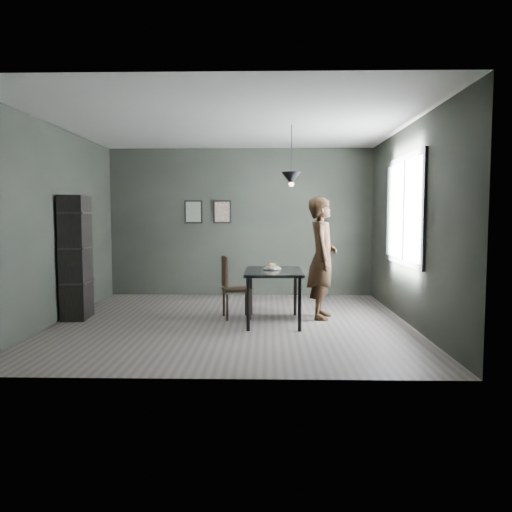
{
  "coord_description": "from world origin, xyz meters",
  "views": [
    {
      "loc": [
        0.52,
        -7.04,
        1.51
      ],
      "look_at": [
        0.35,
        0.05,
        0.95
      ],
      "focal_mm": 35.0,
      "sensor_mm": 36.0,
      "label": 1
    }
  ],
  "objects_px": {
    "woman": "(322,258)",
    "pendant_lamp": "(291,178)",
    "white_plate": "(272,269)",
    "cafe_table": "(273,276)",
    "wood_chair": "(231,283)",
    "shelf_unit": "(76,257)"
  },
  "relations": [
    {
      "from": "pendant_lamp",
      "to": "shelf_unit",
      "type": "bearing_deg",
      "value": 177.4
    },
    {
      "from": "shelf_unit",
      "to": "pendant_lamp",
      "type": "relative_size",
      "value": 2.1
    },
    {
      "from": "cafe_table",
      "to": "white_plate",
      "type": "bearing_deg",
      "value": 100.26
    },
    {
      "from": "wood_chair",
      "to": "shelf_unit",
      "type": "distance_m",
      "value": 2.33
    },
    {
      "from": "cafe_table",
      "to": "woman",
      "type": "distance_m",
      "value": 0.83
    },
    {
      "from": "white_plate",
      "to": "wood_chair",
      "type": "relative_size",
      "value": 0.25
    },
    {
      "from": "cafe_table",
      "to": "woman",
      "type": "bearing_deg",
      "value": 24.07
    },
    {
      "from": "shelf_unit",
      "to": "pendant_lamp",
      "type": "height_order",
      "value": "pendant_lamp"
    },
    {
      "from": "white_plate",
      "to": "woman",
      "type": "xyz_separation_m",
      "value": [
        0.74,
        0.23,
        0.14
      ]
    },
    {
      "from": "shelf_unit",
      "to": "white_plate",
      "type": "bearing_deg",
      "value": -8.72
    },
    {
      "from": "cafe_table",
      "to": "wood_chair",
      "type": "bearing_deg",
      "value": 154.98
    },
    {
      "from": "white_plate",
      "to": "pendant_lamp",
      "type": "bearing_deg",
      "value": 1.98
    },
    {
      "from": "shelf_unit",
      "to": "pendant_lamp",
      "type": "xyz_separation_m",
      "value": [
        3.17,
        -0.14,
        1.14
      ]
    },
    {
      "from": "cafe_table",
      "to": "white_plate",
      "type": "height_order",
      "value": "white_plate"
    },
    {
      "from": "woman",
      "to": "pendant_lamp",
      "type": "xyz_separation_m",
      "value": [
        -0.47,
        -0.22,
        1.15
      ]
    },
    {
      "from": "woman",
      "to": "pendant_lamp",
      "type": "bearing_deg",
      "value": 124.65
    },
    {
      "from": "woman",
      "to": "wood_chair",
      "type": "xyz_separation_m",
      "value": [
        -1.35,
        -0.03,
        -0.38
      ]
    },
    {
      "from": "woman",
      "to": "wood_chair",
      "type": "distance_m",
      "value": 1.4
    },
    {
      "from": "woman",
      "to": "wood_chair",
      "type": "height_order",
      "value": "woman"
    },
    {
      "from": "cafe_table",
      "to": "shelf_unit",
      "type": "bearing_deg",
      "value": 175.23
    },
    {
      "from": "white_plate",
      "to": "pendant_lamp",
      "type": "distance_m",
      "value": 1.32
    },
    {
      "from": "woman",
      "to": "pendant_lamp",
      "type": "height_order",
      "value": "pendant_lamp"
    }
  ]
}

